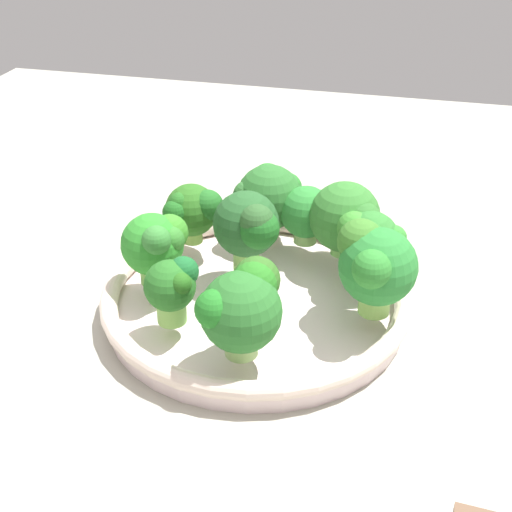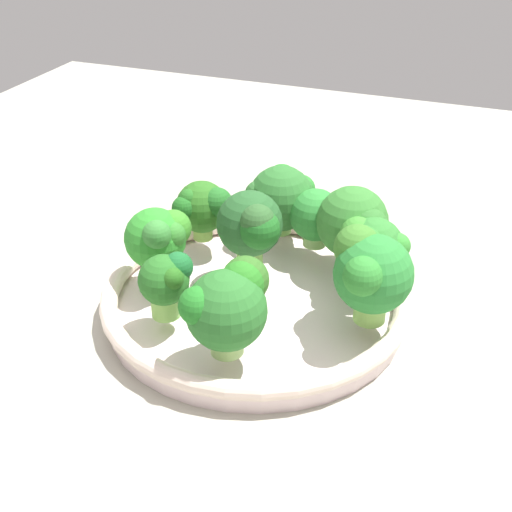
# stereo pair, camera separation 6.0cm
# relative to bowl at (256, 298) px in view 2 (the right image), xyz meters

# --- Properties ---
(ground_plane) EXTENTS (1.30, 1.30, 0.03)m
(ground_plane) POSITION_rel_bowl_xyz_m (0.01, -0.02, -0.03)
(ground_plane) COLOR #A9A899
(bowl) EXTENTS (0.28, 0.28, 0.03)m
(bowl) POSITION_rel_bowl_xyz_m (0.00, 0.00, 0.00)
(bowl) COLOR silver
(bowl) RESTS_ON ground_plane
(broccoli_floret_0) EXTENTS (0.05, 0.06, 0.06)m
(broccoli_floret_0) POSITION_rel_bowl_xyz_m (0.04, -0.09, 0.05)
(broccoli_floret_0) COLOR #82CF5A
(broccoli_floret_0) RESTS_ON bowl
(broccoli_floret_1) EXTENTS (0.07, 0.06, 0.07)m
(broccoli_floret_1) POSITION_rel_bowl_xyz_m (-0.09, -0.01, 0.06)
(broccoli_floret_1) COLOR #99C86E
(broccoli_floret_1) RESTS_ON bowl
(broccoli_floret_2) EXTENTS (0.06, 0.06, 0.06)m
(broccoli_floret_2) POSITION_rel_bowl_xyz_m (0.06, 0.08, 0.05)
(broccoli_floret_2) COLOR #87B44C
(broccoli_floret_2) RESTS_ON bowl
(broccoli_floret_3) EXTENTS (0.06, 0.06, 0.07)m
(broccoli_floret_3) POSITION_rel_bowl_xyz_m (-0.02, 0.09, 0.05)
(broccoli_floret_3) COLOR #82C358
(broccoli_floret_3) RESTS_ON bowl
(broccoli_floret_4) EXTENTS (0.08, 0.07, 0.08)m
(broccoli_floret_4) POSITION_rel_bowl_xyz_m (-0.01, -0.10, 0.06)
(broccoli_floret_4) COLOR #8EC85B
(broccoli_floret_4) RESTS_ON bowl
(broccoli_floret_5) EXTENTS (0.07, 0.07, 0.07)m
(broccoli_floret_5) POSITION_rel_bowl_xyz_m (0.10, 0.01, 0.05)
(broccoli_floret_5) COLOR #8BC15D
(broccoli_floret_5) RESTS_ON bowl
(broccoli_floret_6) EXTENTS (0.07, 0.07, 0.07)m
(broccoli_floret_6) POSITION_rel_bowl_xyz_m (0.07, -0.07, 0.05)
(broccoli_floret_6) COLOR #84C865
(broccoli_floret_6) RESTS_ON bowl
(broccoli_floret_7) EXTENTS (0.06, 0.06, 0.08)m
(broccoli_floret_7) POSITION_rel_bowl_xyz_m (0.02, 0.01, 0.06)
(broccoli_floret_7) COLOR #88BE59
(broccoli_floret_7) RESTS_ON bowl
(broccoli_floret_8) EXTENTS (0.05, 0.06, 0.06)m
(broccoli_floret_8) POSITION_rel_bowl_xyz_m (0.09, -0.03, 0.05)
(broccoli_floret_8) COLOR #9CCB73
(broccoli_floret_8) RESTS_ON bowl
(broccoli_floret_9) EXTENTS (0.04, 0.04, 0.06)m
(broccoli_floret_9) POSITION_rel_bowl_xyz_m (-0.07, 0.05, 0.05)
(broccoli_floret_9) COLOR #80BE55
(broccoli_floret_9) RESTS_ON bowl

